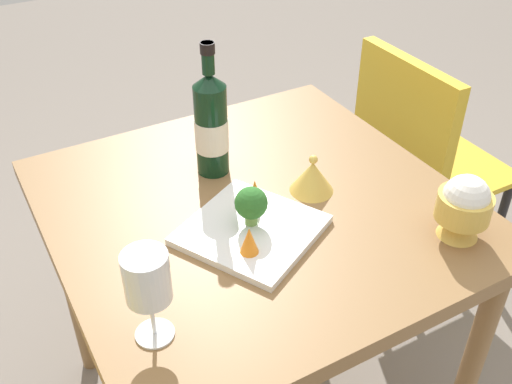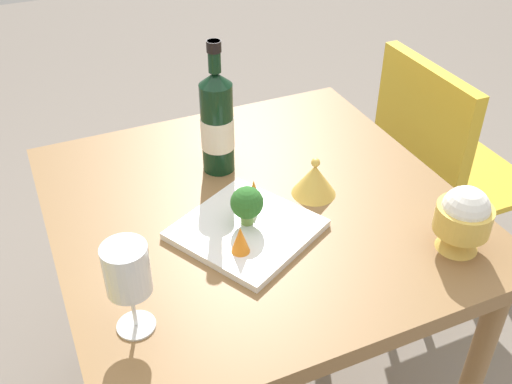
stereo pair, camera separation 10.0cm
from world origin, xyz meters
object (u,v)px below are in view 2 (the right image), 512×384
wine_glass (127,272)px  carrot_garnish_right (254,192)px  broccoli_floret (247,203)px  carrot_garnish_left (240,240)px  serving_plate (246,229)px  rice_bowl_lid (314,180)px  rice_bowl (463,218)px  chair_by_wall (435,160)px  wine_bottle (217,122)px

wine_glass → carrot_garnish_right: size_ratio=2.95×
broccoli_floret → carrot_garnish_left: 0.09m
wine_glass → serving_plate: wine_glass is taller
rice_bowl_lid → serving_plate: size_ratio=0.30×
wine_glass → rice_bowl: (-0.06, -0.64, -0.05)m
rice_bowl → serving_plate: rice_bowl is taller
rice_bowl → broccoli_floret: bearing=58.2°
wine_glass → rice_bowl_lid: 0.52m
rice_bowl_lid → carrot_garnish_left: size_ratio=1.70×
broccoli_floret → carrot_garnish_left: size_ratio=1.46×
chair_by_wall → wine_bottle: 0.80m
rice_bowl_lid → broccoli_floret: bearing=106.2°
serving_plate → carrot_garnish_right: bearing=-34.7°
chair_by_wall → carrot_garnish_left: bearing=-64.7°
broccoli_floret → wine_bottle: bearing=-6.8°
wine_bottle → rice_bowl: wine_bottle is taller
carrot_garnish_left → carrot_garnish_right: (0.13, -0.09, 0.00)m
rice_bowl_lid → serving_plate: rice_bowl_lid is taller
wine_bottle → carrot_garnish_left: size_ratio=5.42×
wine_glass → broccoli_floret: (0.17, -0.28, -0.06)m
carrot_garnish_left → carrot_garnish_right: carrot_garnish_right is taller
rice_bowl_lid → serving_plate: bearing=108.8°
wine_glass → serving_plate: bearing=-60.4°
wine_glass → rice_bowl_lid: (0.22, -0.47, -0.09)m
rice_bowl → rice_bowl_lid: 0.33m
rice_bowl → carrot_garnish_left: size_ratio=2.41×
serving_plate → wine_bottle: bearing=-7.9°
rice_bowl → carrot_garnish_right: bearing=49.3°
serving_plate → carrot_garnish_left: 0.08m
chair_by_wall → rice_bowl: (-0.52, 0.39, 0.28)m
chair_by_wall → rice_bowl: size_ratio=6.00×
rice_bowl → chair_by_wall: bearing=-37.1°
chair_by_wall → serving_plate: (-0.31, 0.76, 0.21)m
chair_by_wall → carrot_garnish_right: 0.80m
wine_glass → rice_bowl_lid: bearing=-64.7°
wine_glass → carrot_garnish_right: (0.22, -0.32, -0.08)m
chair_by_wall → wine_glass: wine_glass is taller
wine_bottle → rice_bowl: bearing=-144.2°
rice_bowl_lid → serving_plate: (-0.07, 0.19, -0.03)m
chair_by_wall → rice_bowl_lid: bearing=-66.5°
rice_bowl → carrot_garnish_left: rice_bowl is taller
rice_bowl → carrot_garnish_right: size_ratio=2.33×
wine_bottle → rice_bowl_lid: size_ratio=3.18×
wine_glass → rice_bowl: size_ratio=1.26×
serving_plate → broccoli_floret: broccoli_floret is taller
broccoli_floret → carrot_garnish_right: 0.07m
serving_plate → rice_bowl: bearing=-120.0°
chair_by_wall → rice_bowl_lid: chair_by_wall is taller
chair_by_wall → rice_bowl: bearing=-36.8°
chair_by_wall → serving_plate: size_ratio=2.51×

